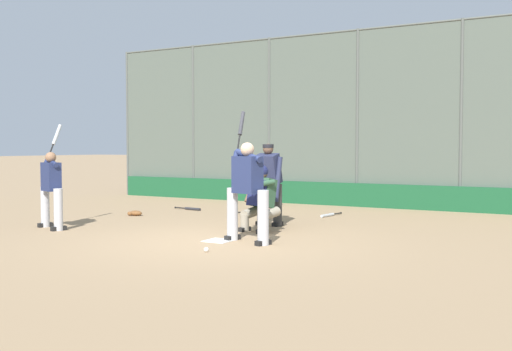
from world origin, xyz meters
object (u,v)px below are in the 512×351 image
spare_bat_by_padding (329,215)px  baseball_loose (206,250)px  spare_bat_first_base_side (264,203)px  umpire_home (268,182)px  catcher_behind_plate (259,197)px  fielding_glove_on_dirt (135,213)px  spare_bat_near_backstop (255,213)px  batter_on_deck (51,187)px  spare_bat_third_base_side (191,209)px  batter_at_plate (247,188)px

spare_bat_by_padding → baseball_loose: size_ratio=11.87×
spare_bat_first_base_side → umpire_home: bearing=112.2°
catcher_behind_plate → spare_bat_by_padding: catcher_behind_plate is taller
spare_bat_by_padding → fielding_glove_on_dirt: size_ratio=2.72×
spare_bat_near_backstop → spare_bat_first_base_side: 2.33m
spare_bat_by_padding → fielding_glove_on_dirt: fielding_glove_on_dirt is taller
catcher_behind_plate → baseball_loose: bearing=109.0°
umpire_home → fielding_glove_on_dirt: 3.54m
batter_on_deck → spare_bat_third_base_side: 4.13m
spare_bat_first_base_side → spare_bat_near_backstop: bearing=105.6°
baseball_loose → batter_at_plate: bearing=-94.3°
spare_bat_first_base_side → fielding_glove_on_dirt: size_ratio=2.52×
spare_bat_first_base_side → spare_bat_third_base_side: bearing=58.7°
spare_bat_by_padding → baseball_loose: bearing=10.1°
spare_bat_third_base_side → baseball_loose: size_ratio=11.65×
umpire_home → spare_bat_first_base_side: 4.38m
umpire_home → spare_bat_near_backstop: umpire_home is taller
catcher_behind_plate → spare_bat_first_base_side: 5.13m
umpire_home → spare_bat_third_base_side: (3.05, -1.64, -0.84)m
spare_bat_by_padding → spare_bat_first_base_side: bearing=-114.8°
umpire_home → fielding_glove_on_dirt: bearing=1.8°
batter_at_plate → spare_bat_third_base_side: batter_at_plate is taller
catcher_behind_plate → umpire_home: 0.85m
catcher_behind_plate → batter_on_deck: 3.98m
batter_at_plate → catcher_behind_plate: batter_at_plate is taller
batter_on_deck → spare_bat_by_padding: batter_on_deck is taller
spare_bat_by_padding → fielding_glove_on_dirt: (3.89, 2.02, 0.02)m
baseball_loose → batter_on_deck: bearing=-9.6°
catcher_behind_plate → spare_bat_third_base_side: bearing=-26.5°
fielding_glove_on_dirt → spare_bat_third_base_side: bearing=-103.9°
catcher_behind_plate → spare_bat_by_padding: 2.90m
batter_at_plate → baseball_loose: size_ratio=29.41×
umpire_home → spare_bat_first_base_side: size_ratio=1.99×
batter_at_plate → umpire_home: bearing=-54.7°
spare_bat_near_backstop → spare_bat_third_base_side: size_ratio=1.05×
spare_bat_third_base_side → spare_bat_first_base_side: (-0.93, -2.10, 0.00)m
spare_bat_first_base_side → fielding_glove_on_dirt: bearing=62.9°
spare_bat_first_base_side → baseball_loose: (-2.72, 6.81, 0.00)m
batter_at_plate → fielding_glove_on_dirt: 4.67m
batter_at_plate → fielding_glove_on_dirt: size_ratio=6.74×
spare_bat_near_backstop → spare_bat_first_base_side: (0.91, -2.14, 0.00)m
umpire_home → batter_on_deck: size_ratio=0.81×
batter_at_plate → spare_bat_by_padding: size_ratio=2.48×
spare_bat_by_padding → spare_bat_first_base_side: 3.08m
spare_bat_near_backstop → batter_on_deck: bearing=-127.7°
batter_on_deck → spare_bat_near_backstop: batter_on_deck is taller
umpire_home → spare_bat_near_backstop: 2.17m
spare_bat_by_padding → spare_bat_first_base_side: (2.57, -1.69, 0.00)m
catcher_behind_plate → fielding_glove_on_dirt: size_ratio=3.80×
catcher_behind_plate → spare_bat_third_base_side: catcher_behind_plate is taller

